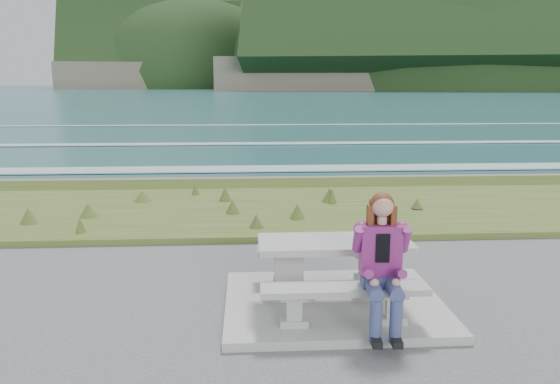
{
  "coord_description": "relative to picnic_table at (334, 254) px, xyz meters",
  "views": [
    {
      "loc": [
        -1.03,
        -6.15,
        2.68
      ],
      "look_at": [
        -0.57,
        1.2,
        1.2
      ],
      "focal_mm": 35.0,
      "sensor_mm": 36.0,
      "label": 1
    }
  ],
  "objects": [
    {
      "name": "concrete_slab",
      "position": [
        -0.0,
        0.0,
        -0.63
      ],
      "size": [
        2.6,
        2.1,
        0.1
      ],
      "primitive_type": "cube",
      "color": "gray",
      "rests_on": "ground"
    },
    {
      "name": "picnic_table",
      "position": [
        0.0,
        0.0,
        0.0
      ],
      "size": [
        1.8,
        0.75,
        0.75
      ],
      "color": "gray",
      "rests_on": "concrete_slab"
    },
    {
      "name": "bench_landward",
      "position": [
        0.0,
        -0.7,
        -0.23
      ],
      "size": [
        1.8,
        0.35,
        0.45
      ],
      "color": "gray",
      "rests_on": "concrete_slab"
    },
    {
      "name": "bench_seaward",
      "position": [
        0.0,
        0.7,
        -0.23
      ],
      "size": [
        1.8,
        0.35,
        0.45
      ],
      "color": "gray",
      "rests_on": "concrete_slab"
    },
    {
      "name": "grass_verge",
      "position": [
        -0.0,
        5.0,
        -0.68
      ],
      "size": [
        160.0,
        4.5,
        0.22
      ],
      "primitive_type": "cube",
      "color": "#2E501E",
      "rests_on": "ground"
    },
    {
      "name": "shore_drop",
      "position": [
        -0.0,
        7.9,
        -0.68
      ],
      "size": [
        160.0,
        0.8,
        2.2
      ],
      "primitive_type": "cube",
      "color": "brown",
      "rests_on": "ground"
    },
    {
      "name": "ocean",
      "position": [
        -0.0,
        25.09,
        -2.42
      ],
      "size": [
        1600.0,
        1600.0,
        0.09
      ],
      "color": "#20555B",
      "rests_on": "ground"
    },
    {
      "name": "headland_range",
      "position": [
        190.42,
        398.41,
        9.23
      ],
      "size": [
        729.83,
        363.95,
        185.64
      ],
      "color": "brown",
      "rests_on": "ground"
    },
    {
      "name": "seated_woman",
      "position": [
        0.37,
        -0.84,
        -0.05
      ],
      "size": [
        0.45,
        0.75,
        1.46
      ],
      "rotation": [
        0.0,
        0.0,
        -0.07
      ],
      "color": "navy",
      "rests_on": "concrete_slab"
    }
  ]
}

